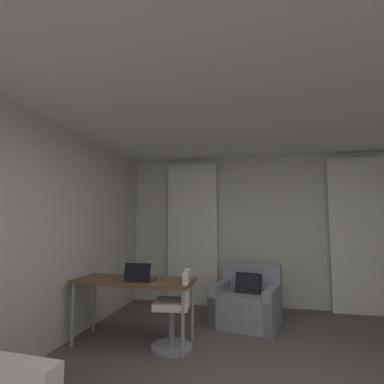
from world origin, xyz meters
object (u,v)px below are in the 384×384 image
(desk, at_px, (134,285))
(desk_chair, at_px, (175,314))
(laptop, at_px, (140,277))
(armchair, at_px, (247,304))

(desk, xyz_separation_m, desk_chair, (0.54, -0.06, -0.29))
(desk, distance_m, laptop, 0.18)
(armchair, bearing_deg, desk_chair, -126.67)
(armchair, xyz_separation_m, laptop, (-1.20, -1.08, 0.52))
(desk, relative_size, desk_chair, 1.64)
(desk_chair, distance_m, laptop, 0.59)
(armchair, xyz_separation_m, desk_chair, (-0.77, -1.04, 0.11))
(desk_chair, bearing_deg, armchair, 53.33)
(armchair, height_order, desk_chair, desk_chair)
(desk_chair, height_order, laptop, laptop)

